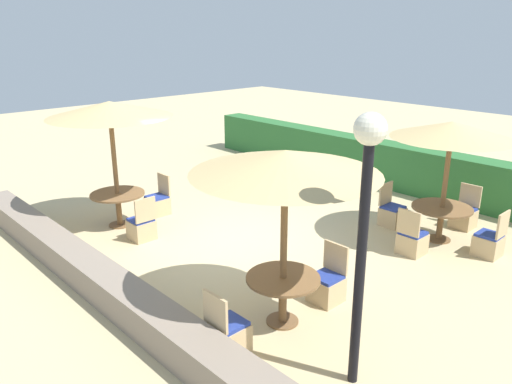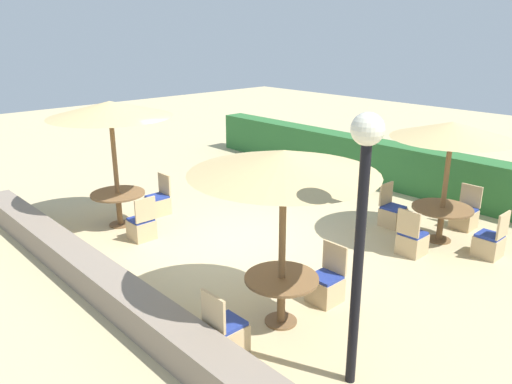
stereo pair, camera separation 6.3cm
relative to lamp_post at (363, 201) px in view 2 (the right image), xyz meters
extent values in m
plane|color=#C6B284|center=(-4.24, 1.75, -2.35)|extent=(40.00, 40.00, 0.00)
cube|color=#2D6B33|center=(-4.24, 7.25, -1.76)|extent=(13.00, 0.70, 1.19)
cube|color=gray|center=(-4.24, -1.28, -2.10)|extent=(10.00, 0.56, 0.50)
cylinder|color=black|center=(0.00, 0.00, -0.85)|extent=(0.12, 0.12, 3.00)
sphere|color=silver|center=(0.00, 0.00, 0.79)|extent=(0.36, 0.36, 0.36)
cylinder|color=brown|center=(-1.38, 4.80, -1.17)|extent=(0.10, 0.10, 2.37)
cone|color=tan|center=(-1.38, 4.80, -0.07)|extent=(2.32, 2.32, 0.32)
cylinder|color=brown|center=(-1.38, 4.80, -2.34)|extent=(0.48, 0.48, 0.03)
cylinder|color=brown|center=(-1.38, 4.80, -2.01)|extent=(0.12, 0.12, 0.68)
cylinder|color=brown|center=(-1.38, 4.80, -1.65)|extent=(1.19, 1.19, 0.04)
cube|color=tan|center=(-1.42, 3.81, -2.15)|extent=(0.46, 0.46, 0.40)
cube|color=#233893|center=(-1.42, 3.81, -1.93)|extent=(0.42, 0.42, 0.05)
cube|color=tan|center=(-1.42, 3.60, -1.66)|extent=(0.46, 0.04, 0.48)
cube|color=tan|center=(-1.35, 5.81, -2.15)|extent=(0.46, 0.46, 0.40)
cube|color=#233893|center=(-1.35, 5.81, -1.93)|extent=(0.42, 0.42, 0.05)
cube|color=tan|center=(-1.35, 6.02, -1.66)|extent=(0.46, 0.04, 0.48)
cube|color=tan|center=(-0.39, 4.78, -2.15)|extent=(0.46, 0.46, 0.40)
cube|color=#233893|center=(-0.39, 4.78, -1.93)|extent=(0.42, 0.42, 0.05)
cube|color=tan|center=(-0.18, 4.78, -1.66)|extent=(0.04, 0.46, 0.48)
cube|color=tan|center=(-2.47, 4.79, -2.15)|extent=(0.46, 0.46, 0.40)
cube|color=#233893|center=(-2.47, 4.79, -1.93)|extent=(0.42, 0.42, 0.05)
cube|color=tan|center=(-2.68, 4.79, -1.66)|extent=(0.04, 0.46, 0.48)
cylinder|color=brown|center=(-1.48, 0.30, -1.09)|extent=(0.10, 0.10, 2.53)
cone|color=tan|center=(-1.48, 0.30, 0.10)|extent=(2.60, 2.60, 0.32)
cylinder|color=brown|center=(-1.48, 0.30, -2.34)|extent=(0.48, 0.48, 0.03)
cylinder|color=brown|center=(-1.48, 0.30, -2.00)|extent=(0.12, 0.12, 0.70)
cylinder|color=brown|center=(-1.48, 0.30, -1.63)|extent=(1.08, 1.08, 0.04)
cube|color=tan|center=(-1.50, -0.73, -2.15)|extent=(0.46, 0.46, 0.40)
cube|color=#233893|center=(-1.50, -0.73, -1.93)|extent=(0.42, 0.42, 0.05)
cube|color=tan|center=(-1.50, -0.94, -1.66)|extent=(0.46, 0.04, 0.48)
cube|color=tan|center=(-1.43, 1.23, -2.15)|extent=(0.46, 0.46, 0.40)
cube|color=#233893|center=(-1.43, 1.23, -1.93)|extent=(0.42, 0.42, 0.05)
cube|color=tan|center=(-1.43, 1.44, -1.66)|extent=(0.46, 0.04, 0.48)
cylinder|color=brown|center=(-6.57, 0.43, -1.03)|extent=(0.10, 0.10, 2.64)
cone|color=tan|center=(-6.57, 0.43, 0.21)|extent=(2.55, 2.55, 0.32)
cylinder|color=brown|center=(-6.57, 0.43, -2.34)|extent=(0.48, 0.48, 0.03)
cylinder|color=brown|center=(-6.57, 0.43, -2.00)|extent=(0.12, 0.12, 0.71)
cylinder|color=brown|center=(-6.57, 0.43, -1.63)|extent=(1.16, 1.16, 0.04)
cube|color=tan|center=(-6.60, 1.42, -2.15)|extent=(0.46, 0.46, 0.40)
cube|color=#233893|center=(-6.60, 1.42, -1.93)|extent=(0.42, 0.42, 0.05)
cube|color=tan|center=(-6.60, 1.63, -1.66)|extent=(0.46, 0.04, 0.48)
cube|color=tan|center=(-5.59, 0.39, -2.15)|extent=(0.46, 0.46, 0.40)
cube|color=#233893|center=(-5.59, 0.39, -1.93)|extent=(0.42, 0.42, 0.05)
cube|color=tan|center=(-5.38, 0.39, -1.66)|extent=(0.04, 0.46, 0.48)
camera|label=1|loc=(2.92, -4.38, 1.79)|focal=35.00mm
camera|label=2|loc=(2.96, -4.33, 1.79)|focal=35.00mm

